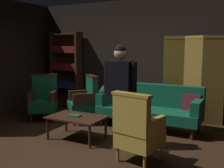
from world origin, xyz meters
The scene contains 12 objects.
ground_plane centered at (0.00, 0.00, 0.00)m, with size 10.00×10.00×0.00m, color #331E11.
back_wall centered at (0.00, 2.45, 1.40)m, with size 7.20×0.10×2.80m, color black.
folding_screen centered at (1.24, 2.20, 0.99)m, with size 1.31×0.22×1.90m.
bookshelf centered at (-2.15, 2.20, 1.06)m, with size 0.90×0.32×2.05m.
velvet_couch centered at (0.55, 1.45, 0.45)m, with size 2.12×0.78×0.88m.
coffee_table centered at (-0.36, 0.12, 0.37)m, with size 1.00×0.64×0.42m.
armchair_gilt_accent centered at (0.99, -0.28, 0.49)m, with size 0.68×0.68×1.04m.
armchair_wing_left centered at (-1.78, 0.84, 0.49)m, with size 0.79×0.79×1.04m.
armchair_wing_right centered at (-0.86, 1.13, 0.49)m, with size 0.82×0.82×1.04m.
standing_figure centered at (0.50, 0.14, 1.03)m, with size 0.59×0.23×1.70m.
potted_plant centered at (-0.70, 1.93, 0.44)m, with size 0.47×0.47×0.76m.
book_green_cloth centered at (-0.41, 0.12, 0.43)m, with size 0.22×0.15×0.03m, color #1E4C28.
Camera 1 is at (2.40, -3.73, 1.67)m, focal length 42.96 mm.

